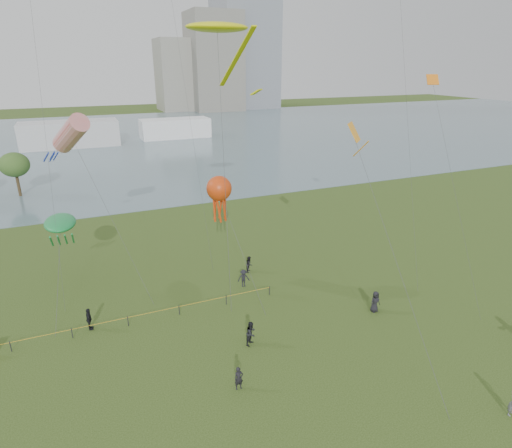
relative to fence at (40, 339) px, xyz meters
name	(u,v)px	position (x,y,z in m)	size (l,w,h in m)	color
ground_plane	(322,404)	(15.63, -12.82, -0.55)	(400.00, 400.00, 0.00)	#273C13
lake	(121,140)	(15.63, 87.18, -0.53)	(400.00, 120.00, 0.08)	slate
building_mid	(214,62)	(61.63, 149.18, 18.45)	(20.00, 20.00, 38.00)	slate
building_low	(178,75)	(47.63, 155.18, 13.45)	(16.00, 18.00, 28.00)	gray
pavilion_left	(70,134)	(3.63, 82.18, 2.45)	(22.00, 8.00, 6.00)	silver
pavilion_right	(175,128)	(29.63, 85.18, 1.95)	(18.00, 7.00, 5.00)	white
fence	(40,339)	(0.00, 0.00, 0.00)	(24.07, 0.07, 1.05)	black
spectator_a	(251,333)	(13.99, -5.80, 0.36)	(0.89, 0.69, 1.83)	black
spectator_b	(244,278)	(16.59, 2.29, 0.28)	(1.07, 0.62, 1.66)	black
spectator_c	(89,319)	(3.39, 0.67, 0.34)	(1.05, 0.44, 1.79)	black
spectator_d	(375,302)	(24.90, -5.74, 0.34)	(0.88, 0.57, 1.80)	black
spectator_f	(239,378)	(11.56, -9.68, 0.23)	(0.57, 0.37, 1.56)	black
spectator_g	(249,264)	(18.19, 4.83, 0.24)	(0.78, 0.60, 1.59)	black
kite_stingray	(218,28)	(16.03, 5.95, 21.07)	(5.21, 10.10, 22.10)	#3F3F42
kite_windsock	(71,134)	(4.05, 10.06, 12.84)	(6.88, 10.37, 15.27)	#3F3F42
kite_creature	(60,223)	(2.14, 8.61, 5.56)	(2.59, 10.23, 6.60)	#3F3F42
kite_octopus	(219,189)	(15.06, 3.89, 8.35)	(2.54, 7.77, 10.08)	#3F3F42
kite_delta	(358,144)	(21.99, -5.66, 13.31)	(1.54, 12.41, 15.23)	#3F3F42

